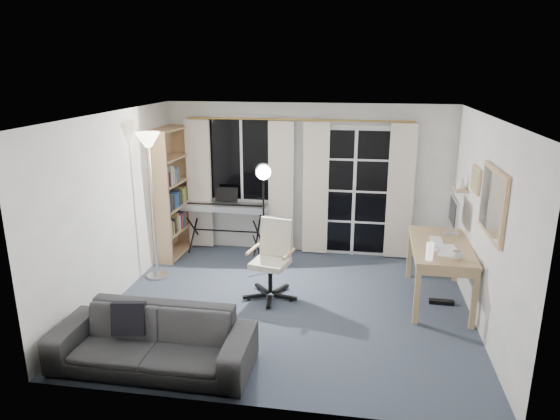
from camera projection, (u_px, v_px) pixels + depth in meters
The scene contains 17 objects.
floor at pixel (289, 306), 6.37m from camera, with size 4.50×4.00×0.02m, color #313A48.
window at pixel (242, 159), 7.98m from camera, with size 1.20×0.08×1.40m.
french_door at pixel (354, 192), 7.84m from camera, with size 1.32×0.09×2.11m.
curtains at pixel (297, 187), 7.87m from camera, with size 3.60×0.07×2.13m.
bookshelf at pixel (169, 196), 7.84m from camera, with size 0.36×0.96×2.04m.
torchiere_lamp at pixel (150, 163), 6.76m from camera, with size 0.34×0.34×2.09m.
keyboard_piano at pixel (225, 208), 7.96m from camera, with size 1.37×0.67×1.00m.
studio_light at pixel (263, 184), 6.97m from camera, with size 0.35×0.36×1.68m.
office_chair at pixel (274, 251), 6.52m from camera, with size 0.71×0.71×1.03m.
desk at pixel (441, 251), 6.32m from camera, with size 0.76×1.46×0.77m.
monitor at pixel (454, 213), 6.61m from camera, with size 0.19×0.56×0.48m.
desk_clutter at pixel (437, 263), 6.13m from camera, with size 0.47×0.87×0.98m.
mug at pixel (457, 254), 5.78m from camera, with size 0.13×0.10×0.13m, color silver.
wall_mirror at pixel (493, 203), 5.26m from camera, with size 0.04×0.94×0.74m.
framed_print at pixel (476, 180), 6.10m from camera, with size 0.03×0.42×0.32m.
wall_shelf at pixel (461, 185), 6.64m from camera, with size 0.16×0.30×0.18m.
sofa at pixel (152, 332), 4.97m from camera, with size 2.01×0.60×0.78m.
Camera 1 is at (0.81, -5.72, 2.94)m, focal length 32.00 mm.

